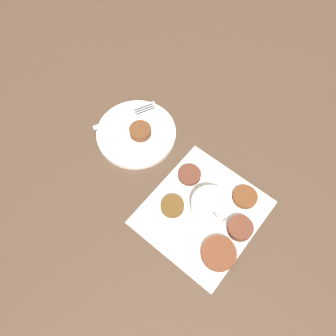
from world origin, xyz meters
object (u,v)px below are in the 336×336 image
at_px(sauce_bowl, 210,207).
at_px(serving_plate, 136,133).
at_px(fork, 132,114).
at_px(fritter_on_plate, 140,131).

distance_m(sauce_bowl, serving_plate, 0.29).
bearing_deg(fork, sauce_bowl, -112.31).
relative_size(sauce_bowl, fritter_on_plate, 1.75).
xyz_separation_m(serving_plate, fritter_on_plate, (-0.00, -0.02, 0.02)).
xyz_separation_m(sauce_bowl, fork, (0.13, 0.31, -0.00)).
height_order(serving_plate, fork, fork).
bearing_deg(serving_plate, fork, 44.68).
distance_m(sauce_bowl, fritter_on_plate, 0.27).
relative_size(fritter_on_plate, fork, 0.35).
height_order(sauce_bowl, fork, sauce_bowl).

